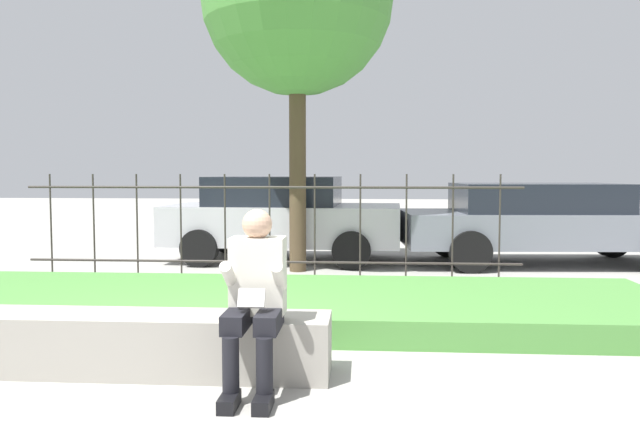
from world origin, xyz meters
TOP-DOWN VIEW (x-y plane):
  - ground_plane at (0.00, 0.00)m, footprint 60.00×60.00m
  - stone_bench at (-0.35, 0.00)m, footprint 2.74×0.50m
  - person_seated_reader at (0.52, -0.28)m, footprint 0.42×0.73m
  - grass_berm at (0.00, 1.86)m, footprint 8.69×2.32m
  - iron_fence at (0.00, 3.79)m, footprint 6.69×0.03m
  - car_parked_center at (-0.13, 5.99)m, footprint 3.99×2.07m
  - car_parked_right at (4.19, 5.85)m, footprint 4.75×2.15m
  - tree_behind_fence at (0.26, 4.88)m, footprint 2.84×2.84m

SIDE VIEW (x-z plane):
  - ground_plane at x=0.00m, z-range 0.00..0.00m
  - grass_berm at x=0.00m, z-range 0.00..0.26m
  - stone_bench at x=-0.35m, z-range -0.03..0.43m
  - person_seated_reader at x=0.52m, z-range 0.06..1.31m
  - car_parked_right at x=4.19m, z-range 0.05..1.38m
  - car_parked_center at x=-0.13m, z-range 0.04..1.46m
  - iron_fence at x=0.00m, z-range 0.04..1.52m
  - tree_behind_fence at x=0.26m, z-range 1.30..6.78m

